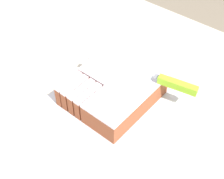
% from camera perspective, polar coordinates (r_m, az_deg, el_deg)
% --- Properties ---
extents(countertop, '(1.40, 1.10, 0.88)m').
position_cam_1_polar(countertop, '(1.33, -2.74, -13.45)').
color(countertop, beige).
rests_on(countertop, ground_plane).
extents(cake_board, '(0.31, 0.34, 0.01)m').
position_cam_1_polar(cake_board, '(0.95, 0.00, -1.61)').
color(cake_board, silver).
rests_on(cake_board, countertop).
extents(cake, '(0.23, 0.25, 0.07)m').
position_cam_1_polar(cake, '(0.92, 0.33, 0.04)').
color(cake, '#994C2D').
rests_on(cake, cake_board).
extents(knife, '(0.35, 0.09, 0.02)m').
position_cam_1_polar(knife, '(0.90, 9.69, 1.52)').
color(knife, silver).
rests_on(knife, cake).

